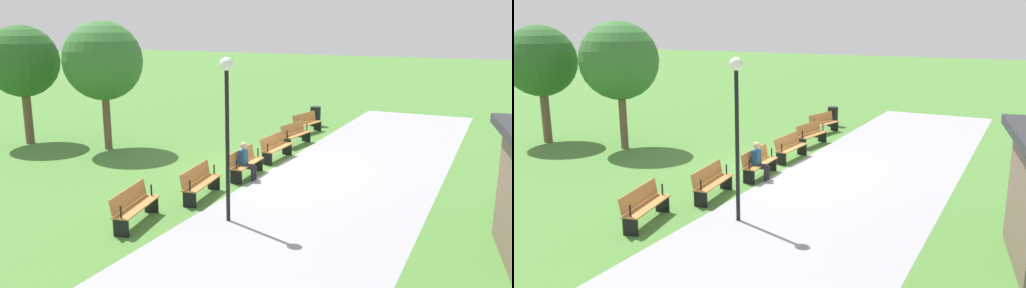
# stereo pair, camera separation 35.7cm
# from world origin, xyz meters

# --- Properties ---
(ground_plane) EXTENTS (120.00, 120.00, 0.00)m
(ground_plane) POSITION_xyz_m (0.00, 0.00, 0.00)
(ground_plane) COLOR #477A33
(path_paving) EXTENTS (26.35, 5.39, 0.01)m
(path_paving) POSITION_xyz_m (0.00, 3.00, 0.00)
(path_paving) COLOR #939399
(path_paving) RESTS_ON ground
(bench_0) EXTENTS (1.81, 0.83, 0.89)m
(bench_0) POSITION_xyz_m (-5.95, -0.70, 0.47)
(bench_0) COLOR #B27538
(bench_0) RESTS_ON ground
(bench_1) EXTENTS (1.80, 0.69, 0.89)m
(bench_1) POSITION_xyz_m (-3.59, -0.30, 0.47)
(bench_1) COLOR #B27538
(bench_1) RESTS_ON ground
(bench_2) EXTENTS (1.77, 0.55, 0.89)m
(bench_2) POSITION_xyz_m (-1.20, -0.09, 0.47)
(bench_2) COLOR #B27538
(bench_2) RESTS_ON ground
(bench_3) EXTENTS (1.77, 0.55, 0.89)m
(bench_3) POSITION_xyz_m (1.20, -0.09, 0.47)
(bench_3) COLOR #B27538
(bench_3) RESTS_ON ground
(bench_4) EXTENTS (1.80, 0.69, 0.89)m
(bench_4) POSITION_xyz_m (3.59, -0.30, 0.47)
(bench_4) COLOR #B27538
(bench_4) RESTS_ON ground
(bench_5) EXTENTS (1.81, 0.83, 0.89)m
(bench_5) POSITION_xyz_m (5.95, -0.70, 0.47)
(bench_5) COLOR #B27538
(bench_5) RESTS_ON ground
(person_seated) EXTENTS (0.33, 0.53, 1.20)m
(person_seated) POSITION_xyz_m (1.45, 0.06, 0.64)
(person_seated) COLOR navy
(person_seated) RESTS_ON ground
(tree_0) EXTENTS (2.83, 2.83, 4.74)m
(tree_0) POSITION_xyz_m (0.83, -10.18, 3.30)
(tree_0) COLOR brown
(tree_0) RESTS_ON ground
(tree_1) EXTENTS (2.97, 2.97, 4.90)m
(tree_1) POSITION_xyz_m (0.21, -6.60, 3.40)
(tree_1) COLOR brown
(tree_1) RESTS_ON ground
(lamp_post) EXTENTS (0.32, 0.32, 4.04)m
(lamp_post) POSITION_xyz_m (4.76, 1.26, 2.81)
(lamp_post) COLOR black
(lamp_post) RESTS_ON ground
(trash_bin) EXTENTS (0.49, 0.49, 0.91)m
(trash_bin) POSITION_xyz_m (-7.73, -0.93, 0.45)
(trash_bin) COLOR black
(trash_bin) RESTS_ON ground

